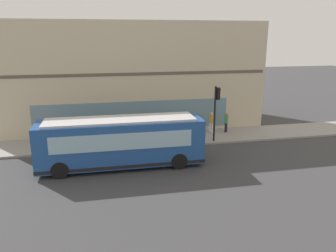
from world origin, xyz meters
TOP-DOWN VIEW (x-y plane):
  - ground at (0.00, 0.00)m, footprint 120.00×120.00m
  - sidewalk_curb at (4.44, 0.00)m, footprint 3.68×40.00m
  - building_corner at (10.27, 0.00)m, footprint 8.04×22.54m
  - city_bus_nearside at (-0.23, 1.51)m, footprint 2.65×10.06m
  - traffic_light_near_corner at (3.06, -5.83)m, footprint 0.32×0.49m
  - fire_hydrant at (5.00, -2.38)m, footprint 0.35×0.35m
  - pedestrian_by_light_pole at (3.33, -3.91)m, footprint 0.32×0.32m
  - pedestrian_near_building_entrance at (5.18, -6.23)m, footprint 0.32×0.32m
  - pedestrian_near_hydrant at (5.02, -7.46)m, footprint 0.32×0.32m
  - newspaper_vending_box at (4.53, -3.16)m, footprint 0.44×0.43m

SIDE VIEW (x-z plane):
  - ground at x=0.00m, z-range 0.00..0.00m
  - sidewalk_curb at x=4.44m, z-range 0.00..0.15m
  - fire_hydrant at x=5.00m, z-range 0.14..0.88m
  - newspaper_vending_box at x=4.53m, z-range 0.15..1.05m
  - pedestrian_by_light_pole at x=3.33m, z-range 0.26..1.85m
  - pedestrian_near_hydrant at x=5.02m, z-range 0.27..1.92m
  - pedestrian_near_building_entrance at x=5.18m, z-range 0.28..2.00m
  - city_bus_nearside at x=-0.23m, z-range 0.02..3.09m
  - traffic_light_near_corner at x=3.06m, z-range 0.97..5.15m
  - building_corner at x=10.27m, z-range -0.01..9.06m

